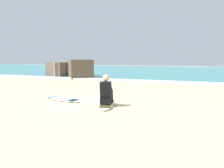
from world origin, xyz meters
TOP-DOWN VIEW (x-y plane):
  - ground_plane at (0.00, 0.00)m, footprint 80.00×80.00m
  - sea at (0.00, 21.49)m, footprint 80.00×28.00m
  - breaking_foam at (0.00, 7.79)m, footprint 80.00×0.90m
  - surfboard_main at (0.54, 0.22)m, footprint 1.22×2.17m
  - surfer_seated at (0.65, -0.01)m, footprint 0.47×0.75m
  - surfboard_spare_near at (-1.29, 0.34)m, footprint 1.93×0.98m
  - rock_outcrop_distant at (-6.55, 9.09)m, footprint 4.67×3.32m

SIDE VIEW (x-z plane):
  - ground_plane at x=0.00m, z-range 0.00..0.00m
  - surfboard_main at x=0.54m, z-range 0.00..0.07m
  - surfboard_spare_near at x=-1.29m, z-range 0.00..0.07m
  - sea at x=0.00m, z-range 0.00..0.10m
  - breaking_foam at x=0.00m, z-range 0.00..0.11m
  - surfer_seated at x=0.65m, z-range -0.04..0.91m
  - rock_outcrop_distant at x=-6.55m, z-range -0.07..1.37m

